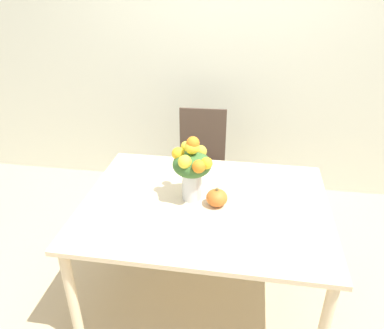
{
  "coord_description": "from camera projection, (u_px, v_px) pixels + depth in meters",
  "views": [
    {
      "loc": [
        0.22,
        -1.9,
        2.01
      ],
      "look_at": [
        -0.09,
        0.04,
        0.96
      ],
      "focal_mm": 35.0,
      "sensor_mm": 36.0,
      "label": 1
    }
  ],
  "objects": [
    {
      "name": "ground_plane",
      "position": [
        203.0,
        288.0,
        2.63
      ],
      "size": [
        12.0,
        12.0,
        0.0
      ],
      "primitive_type": "plane",
      "color": "tan"
    },
    {
      "name": "pumpkin",
      "position": [
        217.0,
        198.0,
        2.24
      ],
      "size": [
        0.13,
        0.13,
        0.12
      ],
      "color": "orange",
      "rests_on": "dining_table"
    },
    {
      "name": "flower_vase",
      "position": [
        192.0,
        168.0,
        2.23
      ],
      "size": [
        0.25,
        0.26,
        0.42
      ],
      "color": "silver",
      "rests_on": "dining_table"
    },
    {
      "name": "dining_table",
      "position": [
        205.0,
        212.0,
        2.33
      ],
      "size": [
        1.5,
        1.14,
        0.72
      ],
      "color": "beige",
      "rests_on": "ground_plane"
    },
    {
      "name": "dining_chair_near_window",
      "position": [
        201.0,
        165.0,
        3.22
      ],
      "size": [
        0.44,
        0.44,
        0.95
      ],
      "rotation": [
        0.0,
        0.0,
        0.05
      ],
      "color": "#47382D",
      "rests_on": "ground_plane"
    },
    {
      "name": "wall_back",
      "position": [
        228.0,
        49.0,
        3.31
      ],
      "size": [
        8.0,
        0.06,
        2.7
      ],
      "color": "silver",
      "rests_on": "ground_plane"
    }
  ]
}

